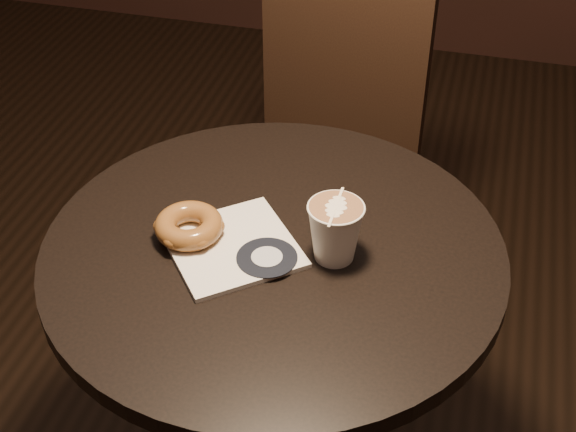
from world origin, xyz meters
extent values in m
cylinder|color=black|center=(0.00, 0.00, 0.73)|extent=(0.70, 0.70, 0.03)
cylinder|color=black|center=(0.00, 0.00, 0.37)|extent=(0.07, 0.07, 0.70)
cube|color=black|center=(-0.05, 0.50, 0.42)|extent=(0.41, 0.41, 0.04)
cube|color=black|center=(-0.03, 0.67, 0.68)|extent=(0.37, 0.08, 0.50)
cylinder|color=black|center=(-0.22, 0.36, 0.21)|extent=(0.03, 0.03, 0.42)
cylinder|color=black|center=(0.09, 0.33, 0.21)|extent=(0.03, 0.03, 0.42)
cylinder|color=black|center=(-0.19, 0.67, 0.21)|extent=(0.03, 0.03, 0.42)
cylinder|color=black|center=(0.13, 0.64, 0.21)|extent=(0.03, 0.03, 0.42)
cube|color=white|center=(-0.06, -0.02, 0.75)|extent=(0.25, 0.25, 0.01)
torus|color=brown|center=(-0.13, -0.02, 0.77)|extent=(0.10, 0.10, 0.03)
camera|label=1|loc=(0.26, -0.88, 1.53)|focal=50.00mm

